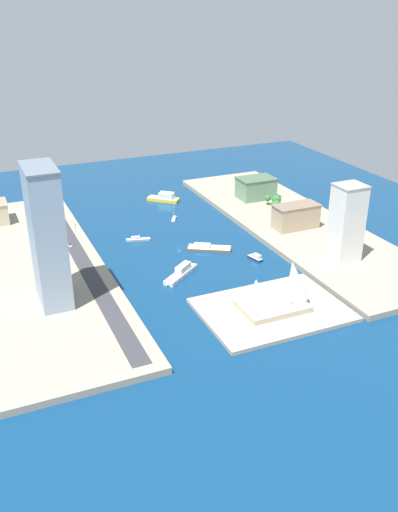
# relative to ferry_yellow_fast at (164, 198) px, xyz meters

# --- Properties ---
(ground_plane) EXTENTS (440.00, 440.00, 0.00)m
(ground_plane) POSITION_rel_ferry_yellow_fast_xyz_m (22.18, 86.32, -2.67)
(ground_plane) COLOR navy
(quay_west) EXTENTS (70.00, 240.00, 3.39)m
(quay_west) POSITION_rel_ferry_yellow_fast_xyz_m (-63.98, 86.32, -0.98)
(quay_west) COLOR #9E937F
(quay_west) RESTS_ON ground_plane
(quay_east) EXTENTS (70.00, 240.00, 3.39)m
(quay_east) POSITION_rel_ferry_yellow_fast_xyz_m (108.34, 86.32, -0.98)
(quay_east) COLOR #9E937F
(quay_east) RESTS_ON ground_plane
(peninsula_point) EXTENTS (71.41, 52.57, 2.00)m
(peninsula_point) POSITION_rel_ferry_yellow_fast_xyz_m (8.92, 178.70, -1.67)
(peninsula_point) COLOR #A89E89
(peninsula_point) RESTS_ON ground_plane
(road_strip) EXTENTS (9.01, 228.00, 0.15)m
(road_strip) POSITION_rel_ferry_yellow_fast_xyz_m (84.27, 86.32, 0.79)
(road_strip) COLOR #38383D
(road_strip) RESTS_ON quay_east
(ferry_yellow_fast) EXTENTS (23.58, 22.25, 7.04)m
(ferry_yellow_fast) POSITION_rel_ferry_yellow_fast_xyz_m (0.00, 0.00, 0.00)
(ferry_yellow_fast) COLOR yellow
(ferry_yellow_fast) RESTS_ON ground_plane
(yacht_sleek_gray) EXTENTS (16.57, 7.36, 3.03)m
(yacht_sleek_gray) POSITION_rel_ferry_yellow_fast_xyz_m (42.92, 65.89, -1.64)
(yacht_sleek_gray) COLOR #999EA3
(yacht_sleek_gray) RESTS_ON ground_plane
(sailboat_small_white) EXTENTS (6.90, 9.58, 12.08)m
(sailboat_small_white) POSITION_rel_ferry_yellow_fast_xyz_m (7.57, 40.00, -1.83)
(sailboat_small_white) COLOR white
(sailboat_small_white) RESTS_ON ground_plane
(barge_flat_brown) EXTENTS (27.74, 20.84, 3.30)m
(barge_flat_brown) POSITION_rel_ferry_yellow_fast_xyz_m (6.89, 96.47, -1.55)
(barge_flat_brown) COLOR brown
(barge_flat_brown) RESTS_ON ground_plane
(patrol_launch_navy) EXTENTS (6.15, 11.69, 3.86)m
(patrol_launch_navy) POSITION_rel_ferry_yellow_fast_xyz_m (-13.14, 121.85, -1.24)
(patrol_launch_navy) COLOR #1E284C
(patrol_launch_navy) RESTS_ON ground_plane
(ferry_white_commuter) EXTENTS (25.90, 21.84, 6.07)m
(ferry_white_commuter) POSITION_rel_ferry_yellow_fast_xyz_m (35.90, 123.76, -0.55)
(ferry_white_commuter) COLOR silver
(ferry_white_commuter) RESTS_ON ground_plane
(tower_tall_glass) EXTENTS (15.20, 28.33, 70.15)m
(tower_tall_glass) POSITION_rel_ferry_yellow_fast_xyz_m (107.48, 129.75, 35.82)
(tower_tall_glass) COLOR #8C9EB2
(tower_tall_glass) RESTS_ON quay_east
(apartment_midrise_tan) EXTENTS (30.69, 14.91, 16.10)m
(apartment_midrise_tan) POSITION_rel_ferry_yellow_fast_xyz_m (-58.19, 94.56, 8.80)
(apartment_midrise_tan) COLOR tan
(apartment_midrise_tan) RESTS_ON quay_west
(terminal_long_green) EXTENTS (27.84, 19.42, 15.92)m
(terminal_long_green) POSITION_rel_ferry_yellow_fast_xyz_m (-63.61, 30.34, 8.71)
(terminal_long_green) COLOR slate
(terminal_long_green) RESTS_ON quay_west
(hotel_broad_white) EXTENTS (16.45, 15.34, 45.49)m
(hotel_broad_white) POSITION_rel_ferry_yellow_fast_xyz_m (-57.04, 147.53, 23.49)
(hotel_broad_white) COLOR silver
(hotel_broad_white) RESTS_ON quay_west
(van_white) EXTENTS (2.00, 4.38, 1.55)m
(van_white) POSITION_rel_ferry_yellow_fast_xyz_m (86.52, 65.60, 1.63)
(van_white) COLOR black
(van_white) RESTS_ON road_strip
(pickup_red) EXTENTS (2.12, 4.57, 1.46)m
(pickup_red) POSITION_rel_ferry_yellow_fast_xyz_m (86.50, 7.50, 1.59)
(pickup_red) COLOR black
(pickup_red) RESTS_ON road_strip
(suv_black) EXTENTS (2.00, 4.33, 1.56)m
(suv_black) POSITION_rel_ferry_yellow_fast_xyz_m (87.47, 33.70, 1.63)
(suv_black) COLOR black
(suv_black) RESTS_ON road_strip
(traffic_light_waterfront) EXTENTS (0.36, 0.36, 6.50)m
(traffic_light_waterfront) POSITION_rel_ferry_yellow_fast_xyz_m (78.62, 46.16, 5.06)
(traffic_light_waterfront) COLOR black
(traffic_light_waterfront) RESTS_ON quay_east
(opera_landmark) EXTENTS (37.20, 23.30, 25.21)m
(opera_landmark) POSITION_rel_ferry_yellow_fast_xyz_m (7.79, 178.70, 8.64)
(opera_landmark) COLOR #BCAD93
(opera_landmark) RESTS_ON peninsula_point
(park_tree_cluster) EXTENTS (11.71, 22.89, 10.22)m
(park_tree_cluster) POSITION_rel_ferry_yellow_fast_xyz_m (-63.57, 59.30, 6.86)
(park_tree_cluster) COLOR brown
(park_tree_cluster) RESTS_ON quay_west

